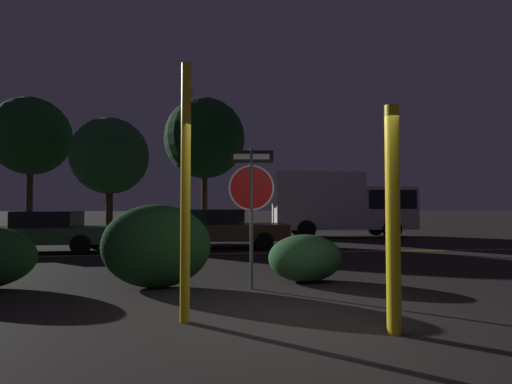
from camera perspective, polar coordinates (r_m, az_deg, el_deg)
The scene contains 14 objects.
ground_plane at distance 5.25m, azimuth 4.24°, elevation -18.13°, with size 260.00×260.00×0.00m, color black.
road_center_stripe at distance 12.50m, azimuth -2.75°, elevation -8.75°, with size 35.77×0.12×0.01m, color gold.
stop_sign at distance 7.08m, azimuth -0.66°, elevation 0.25°, with size 0.81×0.12×2.48m.
yellow_pole_left at distance 5.15m, azimuth -10.04°, elevation 0.12°, with size 0.12×0.12×3.30m, color yellow.
yellow_pole_right at distance 4.88m, azimuth 18.97°, elevation -3.57°, with size 0.17×0.17×2.63m, color yellow.
hedge_bush_1 at distance 7.43m, azimuth -14.02°, elevation -7.48°, with size 1.94×1.01×1.49m, color #19421E.
hedge_bush_2 at distance 7.89m, azimuth 7.03°, elevation -9.34°, with size 1.44×1.11×0.91m, color #285B2D.
passing_car_1 at distance 14.44m, azimuth -27.90°, elevation -5.00°, with size 4.50×2.01×1.30m.
passing_car_2 at distance 14.03m, azimuth -5.21°, elevation -5.23°, with size 4.76×2.05×1.35m.
delivery_truck at distance 19.56m, azimuth 12.24°, elevation -1.57°, with size 6.70×2.71×3.05m.
street_lamp at distance 18.76m, azimuth -9.61°, elevation 8.44°, with size 0.52×0.52×7.02m.
tree_0 at distance 20.20m, azimuth -20.13°, elevation 4.83°, with size 3.62×3.62×5.67m.
tree_1 at distance 24.25m, azimuth -29.50°, elevation 6.93°, with size 4.07×4.07×7.20m.
tree_2 at distance 22.29m, azimuth -7.34°, elevation 7.59°, with size 4.43×4.43×7.43m.
Camera 1 is at (-1.02, -4.95, 1.45)m, focal length 28.00 mm.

